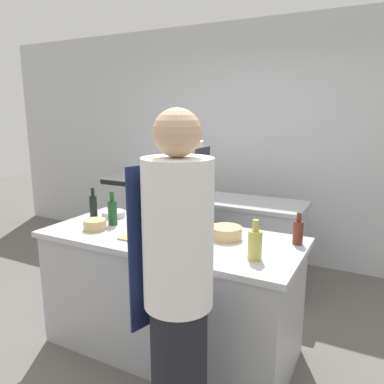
{
  "coord_description": "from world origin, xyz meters",
  "views": [
    {
      "loc": [
        1.33,
        -2.21,
        1.76
      ],
      "look_at": [
        0.0,
        0.35,
        1.15
      ],
      "focal_mm": 35.0,
      "sensor_mm": 36.0,
      "label": 1
    }
  ],
  "objects_px": {
    "bottle_vinegar": "(113,212)",
    "bottle_cooking_oil": "(93,206)",
    "bottle_olive_oil": "(255,244)",
    "bowl_mixing_large": "(187,234)",
    "bowl_wooden_salad": "(114,214)",
    "chef_at_stove": "(185,213)",
    "oven_range": "(142,212)",
    "bowl_prep_small": "(226,233)",
    "chef_at_prep_near": "(178,288)",
    "bowl_ceramic_blue": "(95,225)",
    "bottle_wine": "(298,232)"
  },
  "relations": [
    {
      "from": "bowl_prep_small",
      "to": "bottle_vinegar",
      "type": "bearing_deg",
      "value": -173.51
    },
    {
      "from": "bottle_olive_oil",
      "to": "bowl_wooden_salad",
      "type": "relative_size",
      "value": 1.28
    },
    {
      "from": "bottle_cooking_oil",
      "to": "bottle_wine",
      "type": "bearing_deg",
      "value": 4.26
    },
    {
      "from": "bottle_vinegar",
      "to": "bottle_cooking_oil",
      "type": "relative_size",
      "value": 1.06
    },
    {
      "from": "chef_at_stove",
      "to": "bowl_prep_small",
      "type": "height_order",
      "value": "chef_at_stove"
    },
    {
      "from": "bowl_wooden_salad",
      "to": "bowl_prep_small",
      "type": "bearing_deg",
      "value": -3.89
    },
    {
      "from": "chef_at_prep_near",
      "to": "chef_at_stove",
      "type": "distance_m",
      "value": 1.59
    },
    {
      "from": "chef_at_stove",
      "to": "bottle_olive_oil",
      "type": "distance_m",
      "value": 1.28
    },
    {
      "from": "chef_at_prep_near",
      "to": "bowl_mixing_large",
      "type": "height_order",
      "value": "chef_at_prep_near"
    },
    {
      "from": "oven_range",
      "to": "chef_at_stove",
      "type": "relative_size",
      "value": 0.55
    },
    {
      "from": "bottle_olive_oil",
      "to": "bowl_wooden_salad",
      "type": "bearing_deg",
      "value": 165.71
    },
    {
      "from": "bowl_ceramic_blue",
      "to": "bowl_wooden_salad",
      "type": "height_order",
      "value": "bowl_ceramic_blue"
    },
    {
      "from": "bottle_vinegar",
      "to": "bottle_wine",
      "type": "height_order",
      "value": "bottle_vinegar"
    },
    {
      "from": "bottle_olive_oil",
      "to": "bottle_cooking_oil",
      "type": "xyz_separation_m",
      "value": [
        -1.5,
        0.27,
        0.0
      ]
    },
    {
      "from": "bowl_mixing_large",
      "to": "chef_at_stove",
      "type": "bearing_deg",
      "value": 119.27
    },
    {
      "from": "bottle_vinegar",
      "to": "bottle_cooking_oil",
      "type": "bearing_deg",
      "value": 161.04
    },
    {
      "from": "bottle_vinegar",
      "to": "bowl_mixing_large",
      "type": "xyz_separation_m",
      "value": [
        0.68,
        -0.04,
        -0.07
      ]
    },
    {
      "from": "bottle_wine",
      "to": "bottle_olive_oil",
      "type": "bearing_deg",
      "value": -113.69
    },
    {
      "from": "chef_at_stove",
      "to": "bottle_olive_oil",
      "type": "xyz_separation_m",
      "value": [
        0.94,
        -0.86,
        0.13
      ]
    },
    {
      "from": "bottle_olive_oil",
      "to": "bowl_ceramic_blue",
      "type": "xyz_separation_m",
      "value": [
        -1.25,
        0.01,
        -0.06
      ]
    },
    {
      "from": "bottle_cooking_oil",
      "to": "bowl_prep_small",
      "type": "height_order",
      "value": "bottle_cooking_oil"
    },
    {
      "from": "bowl_mixing_large",
      "to": "bowl_wooden_salad",
      "type": "bearing_deg",
      "value": 165.26
    },
    {
      "from": "oven_range",
      "to": "bottle_olive_oil",
      "type": "distance_m",
      "value": 2.93
    },
    {
      "from": "oven_range",
      "to": "bottle_cooking_oil",
      "type": "distance_m",
      "value": 1.85
    },
    {
      "from": "oven_range",
      "to": "bottle_wine",
      "type": "bearing_deg",
      "value": -32.97
    },
    {
      "from": "bottle_wine",
      "to": "bottle_cooking_oil",
      "type": "height_order",
      "value": "bottle_cooking_oil"
    },
    {
      "from": "bottle_vinegar",
      "to": "bottle_cooking_oil",
      "type": "height_order",
      "value": "bottle_vinegar"
    },
    {
      "from": "bottle_cooking_oil",
      "to": "oven_range",
      "type": "bearing_deg",
      "value": 112.24
    },
    {
      "from": "bowl_ceramic_blue",
      "to": "bottle_wine",
      "type": "bearing_deg",
      "value": 14.91
    },
    {
      "from": "bottle_vinegar",
      "to": "bottle_cooking_oil",
      "type": "distance_m",
      "value": 0.3
    },
    {
      "from": "bottle_vinegar",
      "to": "bowl_ceramic_blue",
      "type": "relative_size",
      "value": 1.56
    },
    {
      "from": "bottle_vinegar",
      "to": "bottle_wine",
      "type": "xyz_separation_m",
      "value": [
        1.38,
        0.22,
        -0.02
      ]
    },
    {
      "from": "chef_at_stove",
      "to": "bottle_olive_oil",
      "type": "relative_size",
      "value": 6.92
    },
    {
      "from": "bowl_prep_small",
      "to": "bowl_ceramic_blue",
      "type": "height_order",
      "value": "bowl_prep_small"
    },
    {
      "from": "bottle_vinegar",
      "to": "bowl_wooden_salad",
      "type": "xyz_separation_m",
      "value": [
        -0.14,
        0.18,
        -0.08
      ]
    },
    {
      "from": "bottle_cooking_oil",
      "to": "bowl_mixing_large",
      "type": "relative_size",
      "value": 0.97
    },
    {
      "from": "bottle_wine",
      "to": "bowl_prep_small",
      "type": "relative_size",
      "value": 0.98
    },
    {
      "from": "bottle_olive_oil",
      "to": "bowl_prep_small",
      "type": "bearing_deg",
      "value": 137.59
    },
    {
      "from": "oven_range",
      "to": "bowl_prep_small",
      "type": "xyz_separation_m",
      "value": [
        1.87,
        -1.63,
        0.47
      ]
    },
    {
      "from": "bottle_cooking_oil",
      "to": "bowl_mixing_large",
      "type": "bearing_deg",
      "value": -8.11
    },
    {
      "from": "chef_at_stove",
      "to": "bottle_olive_oil",
      "type": "bearing_deg",
      "value": 43.74
    },
    {
      "from": "chef_at_prep_near",
      "to": "bottle_vinegar",
      "type": "xyz_separation_m",
      "value": [
        -1.0,
        0.72,
        0.1
      ]
    },
    {
      "from": "bowl_mixing_large",
      "to": "bowl_prep_small",
      "type": "relative_size",
      "value": 1.17
    },
    {
      "from": "chef_at_stove",
      "to": "bowl_mixing_large",
      "type": "bearing_deg",
      "value": 25.46
    },
    {
      "from": "bowl_prep_small",
      "to": "bottle_wine",
      "type": "bearing_deg",
      "value": 14.06
    },
    {
      "from": "chef_at_stove",
      "to": "bowl_ceramic_blue",
      "type": "relative_size",
      "value": 10.08
    },
    {
      "from": "bottle_vinegar",
      "to": "bowl_prep_small",
      "type": "xyz_separation_m",
      "value": [
        0.91,
        0.1,
        -0.06
      ]
    },
    {
      "from": "bottle_vinegar",
      "to": "bowl_wooden_salad",
      "type": "distance_m",
      "value": 0.24
    },
    {
      "from": "bottle_wine",
      "to": "bowl_wooden_salad",
      "type": "relative_size",
      "value": 1.12
    },
    {
      "from": "chef_at_stove",
      "to": "bottle_wine",
      "type": "relative_size",
      "value": 7.89
    }
  ]
}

